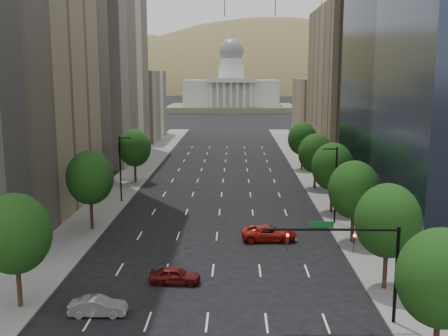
# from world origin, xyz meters

# --- Properties ---
(sidewalk_left) EXTENTS (6.00, 200.00, 0.15)m
(sidewalk_left) POSITION_xyz_m (-15.50, 60.00, 0.07)
(sidewalk_left) COLOR slate
(sidewalk_left) RESTS_ON ground
(sidewalk_right) EXTENTS (6.00, 200.00, 0.15)m
(sidewalk_right) POSITION_xyz_m (15.50, 60.00, 0.07)
(sidewalk_right) COLOR slate
(sidewalk_right) RESTS_ON ground
(midrise_cream_left) EXTENTS (14.00, 30.00, 35.00)m
(midrise_cream_left) POSITION_xyz_m (-25.00, 103.00, 17.50)
(midrise_cream_left) COLOR beige
(midrise_cream_left) RESTS_ON ground
(filler_left) EXTENTS (14.00, 26.00, 18.00)m
(filler_left) POSITION_xyz_m (-25.00, 136.00, 9.00)
(filler_left) COLOR beige
(filler_left) RESTS_ON ground
(parking_tan_right) EXTENTS (14.00, 30.00, 30.00)m
(parking_tan_right) POSITION_xyz_m (25.00, 100.00, 15.00)
(parking_tan_right) COLOR #8C7759
(parking_tan_right) RESTS_ON ground
(filler_right) EXTENTS (14.00, 26.00, 16.00)m
(filler_right) POSITION_xyz_m (25.00, 133.00, 8.00)
(filler_right) COLOR #8C7759
(filler_right) RESTS_ON ground
(tree_right_0) EXTENTS (5.20, 5.20, 8.39)m
(tree_right_0) POSITION_xyz_m (14.00, 25.00, 5.39)
(tree_right_0) COLOR #382316
(tree_right_0) RESTS_ON ground
(tree_right_1) EXTENTS (5.20, 5.20, 8.75)m
(tree_right_1) POSITION_xyz_m (14.00, 36.00, 5.75)
(tree_right_1) COLOR #382316
(tree_right_1) RESTS_ON ground
(tree_right_2) EXTENTS (5.20, 5.20, 8.61)m
(tree_right_2) POSITION_xyz_m (14.00, 48.00, 5.60)
(tree_right_2) COLOR #382316
(tree_right_2) RESTS_ON ground
(tree_right_3) EXTENTS (5.20, 5.20, 8.89)m
(tree_right_3) POSITION_xyz_m (14.00, 60.00, 5.89)
(tree_right_3) COLOR #382316
(tree_right_3) RESTS_ON ground
(tree_right_4) EXTENTS (5.20, 5.20, 8.46)m
(tree_right_4) POSITION_xyz_m (14.00, 74.00, 5.46)
(tree_right_4) COLOR #382316
(tree_right_4) RESTS_ON ground
(tree_right_5) EXTENTS (5.20, 5.20, 8.75)m
(tree_right_5) POSITION_xyz_m (14.00, 90.00, 5.75)
(tree_right_5) COLOR #382316
(tree_right_5) RESTS_ON ground
(tree_left_0) EXTENTS (5.20, 5.20, 8.75)m
(tree_left_0) POSITION_xyz_m (-14.00, 32.00, 5.75)
(tree_left_0) COLOR #382316
(tree_left_0) RESTS_ON ground
(tree_left_1) EXTENTS (5.20, 5.20, 8.97)m
(tree_left_1) POSITION_xyz_m (-14.00, 52.00, 5.96)
(tree_left_1) COLOR #382316
(tree_left_1) RESTS_ON ground
(tree_left_2) EXTENTS (5.20, 5.20, 8.68)m
(tree_left_2) POSITION_xyz_m (-14.00, 78.00, 5.68)
(tree_left_2) COLOR #382316
(tree_left_2) RESTS_ON ground
(streetlight_rn) EXTENTS (1.70, 0.20, 9.00)m
(streetlight_rn) POSITION_xyz_m (13.44, 55.00, 4.84)
(streetlight_rn) COLOR black
(streetlight_rn) RESTS_ON ground
(streetlight_ln) EXTENTS (1.70, 0.20, 9.00)m
(streetlight_ln) POSITION_xyz_m (-13.44, 65.00, 4.84)
(streetlight_ln) COLOR black
(streetlight_ln) RESTS_ON ground
(traffic_signal) EXTENTS (9.12, 0.40, 7.38)m
(traffic_signal) POSITION_xyz_m (10.53, 30.00, 5.17)
(traffic_signal) COLOR black
(traffic_signal) RESTS_ON ground
(capitol) EXTENTS (60.00, 40.00, 35.20)m
(capitol) POSITION_xyz_m (0.00, 249.71, 8.58)
(capitol) COLOR #596647
(capitol) RESTS_ON ground
(foothills) EXTENTS (720.00, 413.00, 263.00)m
(foothills) POSITION_xyz_m (34.67, 599.39, -37.78)
(foothills) COLOR olive
(foothills) RESTS_ON ground
(car_maroon) EXTENTS (4.29, 1.83, 1.45)m
(car_maroon) POSITION_xyz_m (-3.02, 36.90, 0.72)
(car_maroon) COLOR #530E0D
(car_maroon) RESTS_ON ground
(car_silver) EXTENTS (4.17, 1.58, 1.36)m
(car_silver) POSITION_xyz_m (-7.90, 30.91, 0.68)
(car_silver) COLOR gray
(car_silver) RESTS_ON ground
(car_red_far) EXTENTS (5.88, 2.97, 1.59)m
(car_red_far) POSITION_xyz_m (5.50, 48.66, 0.80)
(car_red_far) COLOR #9C160B
(car_red_far) RESTS_ON ground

